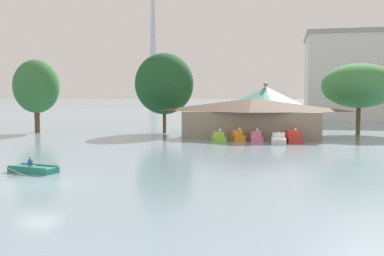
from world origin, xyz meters
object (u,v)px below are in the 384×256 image
at_px(boathouse, 252,117).
at_px(pedal_boat_lime, 219,138).
at_px(pedal_boat_white, 279,139).
at_px(pedal_boat_red, 293,137).
at_px(shoreline_tree_right, 359,86).
at_px(green_roof_pavilion, 265,107).
at_px(distant_broadcast_tower, 153,8).
at_px(pedal_boat_pink, 256,137).
at_px(pedal_boat_orange, 238,136).
at_px(rowboat_with_rower, 33,169).
at_px(shoreline_tree_tall_left, 36,86).
at_px(shoreline_tree_mid, 164,84).

bearing_deg(boathouse, pedal_boat_lime, -121.33).
bearing_deg(pedal_boat_white, pedal_boat_red, 129.38).
bearing_deg(shoreline_tree_right, green_roof_pavilion, 179.28).
relative_size(pedal_boat_white, distant_broadcast_tower, 0.02).
height_order(pedal_boat_pink, green_roof_pavilion, green_roof_pavilion).
bearing_deg(shoreline_tree_right, pedal_boat_pink, -135.08).
bearing_deg(pedal_boat_pink, pedal_boat_orange, -106.10).
bearing_deg(green_roof_pavilion, pedal_boat_orange, -101.08).
xyz_separation_m(pedal_boat_pink, green_roof_pavilion, (0.51, 14.30, 3.43)).
height_order(pedal_boat_orange, shoreline_tree_right, shoreline_tree_right).
height_order(green_roof_pavilion, distant_broadcast_tower, distant_broadcast_tower).
relative_size(rowboat_with_rower, pedal_boat_pink, 1.53).
relative_size(pedal_boat_red, shoreline_tree_tall_left, 0.29).
bearing_deg(green_roof_pavilion, boathouse, -98.63).
xyz_separation_m(pedal_boat_orange, pedal_boat_white, (5.03, -1.76, -0.07)).
relative_size(green_roof_pavilion, shoreline_tree_mid, 1.03).
xyz_separation_m(shoreline_tree_tall_left, distant_broadcast_tower, (-46.13, 210.29, 55.69)).
bearing_deg(shoreline_tree_mid, distant_broadcast_tower, 107.56).
bearing_deg(boathouse, shoreline_tree_right, 31.07).
relative_size(pedal_boat_pink, shoreline_tree_mid, 0.21).
bearing_deg(pedal_boat_red, pedal_boat_white, -59.50).
height_order(pedal_boat_white, shoreline_tree_tall_left, shoreline_tree_tall_left).
xyz_separation_m(pedal_boat_pink, boathouse, (-0.90, 5.05, 2.29)).
bearing_deg(pedal_boat_lime, pedal_boat_pink, 84.69).
xyz_separation_m(shoreline_tree_tall_left, shoreline_tree_right, (47.91, 7.97, 0.05)).
xyz_separation_m(pedal_boat_pink, pedal_boat_white, (2.76, -1.61, -0.01)).
bearing_deg(pedal_boat_red, shoreline_tree_right, 134.91).
xyz_separation_m(boathouse, shoreline_tree_tall_left, (-32.85, 1.11, 4.29)).
xyz_separation_m(pedal_boat_orange, shoreline_tree_right, (16.43, 13.98, 6.58)).
height_order(pedal_boat_pink, pedal_boat_white, pedal_boat_pink).
relative_size(pedal_boat_white, boathouse, 0.15).
bearing_deg(shoreline_tree_tall_left, green_roof_pavilion, 13.38).
bearing_deg(pedal_boat_pink, shoreline_tree_mid, -137.21).
bearing_deg(pedal_boat_lime, shoreline_tree_mid, -154.50).
distance_m(pedal_boat_orange, distant_broadcast_tower, 238.08).
bearing_deg(rowboat_with_rower, green_roof_pavilion, 79.96).
bearing_deg(rowboat_with_rower, shoreline_tree_right, 64.72).
bearing_deg(green_roof_pavilion, shoreline_tree_mid, -164.65).
relative_size(shoreline_tree_tall_left, shoreline_tree_right, 1.03).
height_order(rowboat_with_rower, pedal_boat_red, pedal_boat_red).
relative_size(pedal_boat_lime, pedal_boat_white, 1.08).
bearing_deg(pedal_boat_white, shoreline_tree_mid, -126.07).
bearing_deg(shoreline_tree_tall_left, pedal_boat_lime, -13.61).
height_order(rowboat_with_rower, pedal_boat_lime, pedal_boat_lime).
height_order(shoreline_tree_mid, distant_broadcast_tower, distant_broadcast_tower).
height_order(pedal_boat_orange, shoreline_tree_tall_left, shoreline_tree_tall_left).
distance_m(rowboat_with_rower, pedal_boat_red, 31.57).
bearing_deg(pedal_boat_white, pedal_boat_orange, -111.21).
bearing_deg(pedal_boat_pink, pedal_boat_red, 76.05).
relative_size(pedal_boat_red, distant_broadcast_tower, 0.02).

